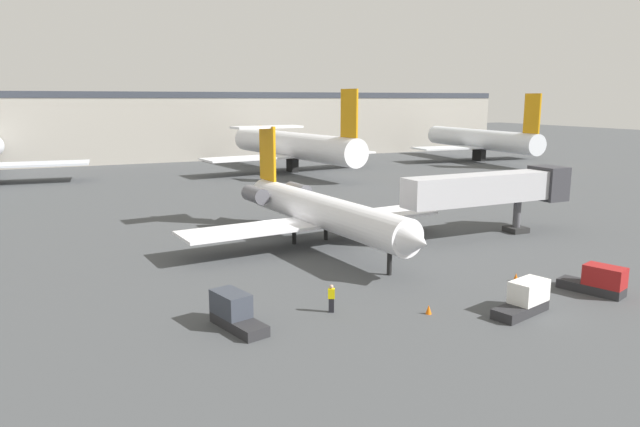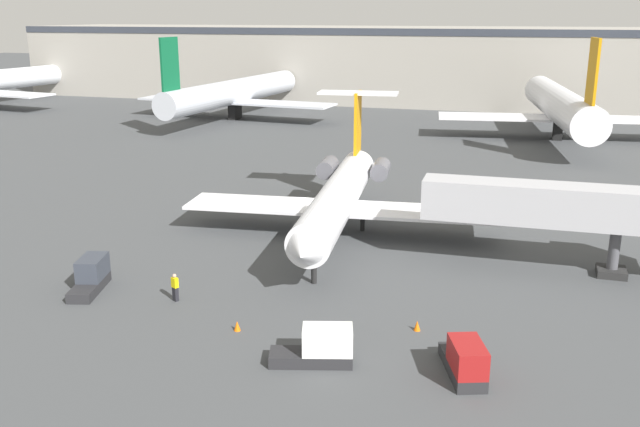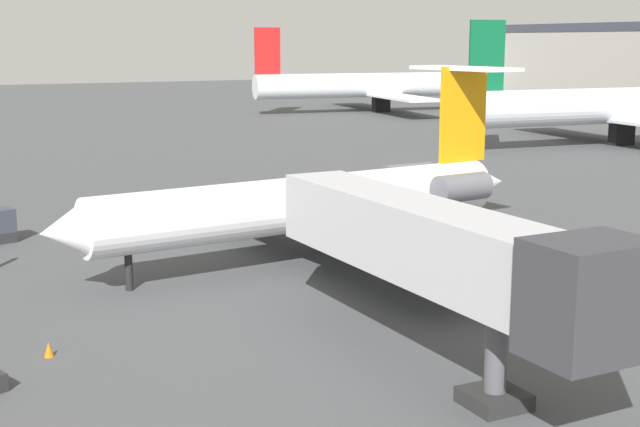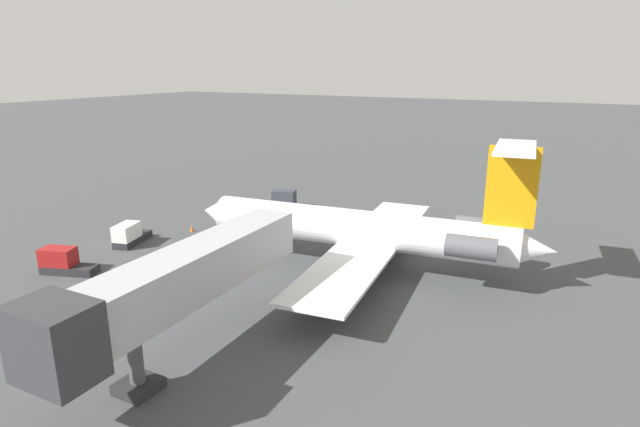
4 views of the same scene
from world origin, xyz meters
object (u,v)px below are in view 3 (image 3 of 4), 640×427
Objects in this scene: parked_airliner_west_end at (380,86)px; parked_airliner_west_mid at (622,106)px; jet_bridge at (448,252)px; traffic_cone_near at (49,349)px; regional_jet at (319,201)px.

parked_airliner_west_end is 51.29m from parked_airliner_west_mid.
parked_airliner_west_mid is (-48.17, 55.89, -0.16)m from jet_bridge.
parked_airliner_west_mid reaches higher than jet_bridge.
parked_airliner_west_mid is at bearing 130.76° from jet_bridge.
jet_bridge reaches higher than traffic_cone_near.
traffic_cone_near is at bearing -36.31° from parked_airliner_west_end.
parked_airliner_west_mid is (-40.08, 67.46, 3.94)m from traffic_cone_near.
traffic_cone_near is 0.01× the size of parked_airliner_west_end.
regional_jet reaches higher than jet_bridge.
jet_bridge is 0.41× the size of parked_airliner_west_end.
parked_airliner_west_mid is at bearing 121.16° from regional_jet.
parked_airliner_west_mid is at bearing 120.71° from traffic_cone_near.
traffic_cone_near is (-8.09, -11.57, -4.09)m from jet_bridge.
parked_airliner_west_end is at bearing 150.81° from jet_bridge.
regional_jet is at bearing 119.14° from traffic_cone_near.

